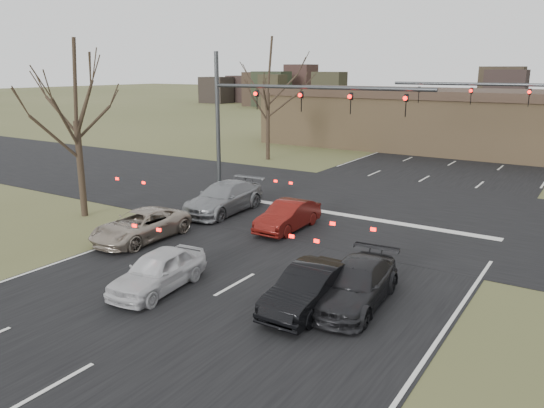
{
  "coord_description": "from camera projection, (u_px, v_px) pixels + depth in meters",
  "views": [
    {
      "loc": [
        10.03,
        -10.34,
        7.1
      ],
      "look_at": [
        -0.69,
        6.4,
        2.0
      ],
      "focal_mm": 35.0,
      "sensor_mm": 36.0,
      "label": 1
    }
  ],
  "objects": [
    {
      "name": "ground",
      "position": [
        174.0,
        319.0,
        15.44
      ],
      "size": [
        360.0,
        360.0,
        0.0
      ],
      "primitive_type": "plane",
      "color": "#4D512B",
      "rests_on": "ground"
    },
    {
      "name": "road_main",
      "position": [
        514.0,
        128.0,
        64.37
      ],
      "size": [
        14.0,
        300.0,
        0.02
      ],
      "primitive_type": "cube",
      "color": "black",
      "rests_on": "ground"
    },
    {
      "name": "road_cross",
      "position": [
        372.0,
        208.0,
        27.67
      ],
      "size": [
        200.0,
        14.0,
        0.02
      ],
      "primitive_type": "cube",
      "color": "black",
      "rests_on": "ground"
    },
    {
      "name": "building",
      "position": [
        500.0,
        122.0,
        44.73
      ],
      "size": [
        42.4,
        10.4,
        5.3
      ],
      "color": "olive",
      "rests_on": "ground"
    },
    {
      "name": "mast_arm_near",
      "position": [
        267.0,
        109.0,
        27.51
      ],
      "size": [
        12.12,
        0.24,
        8.0
      ],
      "color": "#383A3D",
      "rests_on": "ground"
    },
    {
      "name": "mast_arm_far",
      "position": [
        534.0,
        107.0,
        29.72
      ],
      "size": [
        11.12,
        0.24,
        8.0
      ],
      "color": "#383A3D",
      "rests_on": "ground"
    },
    {
      "name": "tree_left_near",
      "position": [
        73.0,
        80.0,
        24.71
      ],
      "size": [
        5.1,
        5.1,
        8.5
      ],
      "color": "black",
      "rests_on": "ground"
    },
    {
      "name": "tree_left_far",
      "position": [
        268.0,
        65.0,
        40.8
      ],
      "size": [
        5.7,
        5.7,
        9.5
      ],
      "color": "black",
      "rests_on": "ground"
    },
    {
      "name": "car_silver_suv",
      "position": [
        141.0,
        226.0,
        22.43
      ],
      "size": [
        2.18,
        4.61,
        1.27
      ],
      "primitive_type": "imported",
      "rotation": [
        0.0,
        0.0,
        0.01
      ],
      "color": "#9F9181",
      "rests_on": "ground"
    },
    {
      "name": "car_white_sedan",
      "position": [
        158.0,
        271.0,
        17.37
      ],
      "size": [
        1.97,
        4.04,
        1.33
      ],
      "primitive_type": "imported",
      "rotation": [
        0.0,
        0.0,
        0.11
      ],
      "color": "silver",
      "rests_on": "ground"
    },
    {
      "name": "car_black_hatch",
      "position": [
        310.0,
        288.0,
        15.97
      ],
      "size": [
        1.42,
        4.07,
        1.34
      ],
      "primitive_type": "imported",
      "rotation": [
        0.0,
        0.0,
        0.0
      ],
      "color": "black",
      "rests_on": "ground"
    },
    {
      "name": "car_charcoal_sedan",
      "position": [
        355.0,
        284.0,
        16.3
      ],
      "size": [
        2.2,
        4.67,
        1.32
      ],
      "primitive_type": "imported",
      "rotation": [
        0.0,
        0.0,
        0.08
      ],
      "color": "black",
      "rests_on": "ground"
    },
    {
      "name": "car_grey_ahead",
      "position": [
        224.0,
        198.0,
        26.78
      ],
      "size": [
        2.32,
        5.26,
        1.5
      ],
      "primitive_type": "imported",
      "rotation": [
        0.0,
        0.0,
        0.04
      ],
      "color": "gray",
      "rests_on": "ground"
    },
    {
      "name": "car_red_ahead",
      "position": [
        288.0,
        216.0,
        23.88
      ],
      "size": [
        1.4,
        3.95,
        1.3
      ],
      "primitive_type": "imported",
      "rotation": [
        0.0,
        0.0,
        0.01
      ],
      "color": "#58100C",
      "rests_on": "ground"
    }
  ]
}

